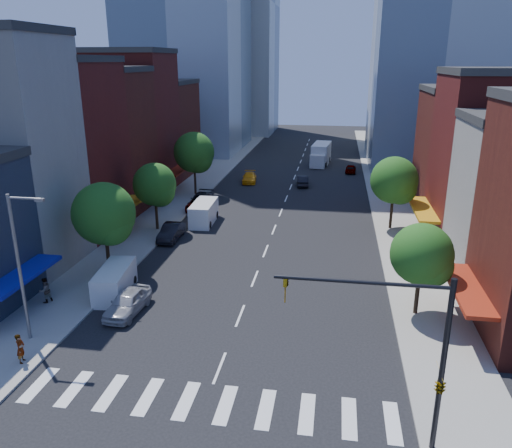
{
  "coord_description": "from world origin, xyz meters",
  "views": [
    {
      "loc": [
        5.74,
        -23.04,
        16.13
      ],
      "look_at": [
        0.35,
        10.45,
        5.0
      ],
      "focal_mm": 35.0,
      "sensor_mm": 36.0,
      "label": 1
    }
  ],
  "objects": [
    {
      "name": "parked_car_rear",
      "position": [
        -9.5,
        31.13,
        0.74
      ],
      "size": [
        2.23,
        5.14,
        1.47
      ],
      "primitive_type": "imported",
      "rotation": [
        0.0,
        0.0,
        -0.03
      ],
      "color": "black",
      "rests_on": "ground"
    },
    {
      "name": "sidewalk_right",
      "position": [
        12.5,
        40.0,
        0.07
      ],
      "size": [
        5.0,
        120.0,
        0.15
      ],
      "primitive_type": "cube",
      "color": "gray",
      "rests_on": "ground"
    },
    {
      "name": "bldg_left_5",
      "position": [
        -21.0,
        47.0,
        6.5
      ],
      "size": [
        12.0,
        10.0,
        13.0
      ],
      "primitive_type": "cube",
      "color": "#4F1913",
      "rests_on": "ground"
    },
    {
      "name": "parked_car_front",
      "position": [
        -7.5,
        5.21,
        0.78
      ],
      "size": [
        2.16,
        4.68,
        1.55
      ],
      "primitive_type": "imported",
      "rotation": [
        0.0,
        0.0,
        -0.07
      ],
      "color": "#A2A2A6",
      "rests_on": "ground"
    },
    {
      "name": "tree_right_far",
      "position": [
        11.65,
        25.92,
        4.86
      ],
      "size": [
        4.6,
        4.6,
        7.2
      ],
      "color": "black",
      "rests_on": "sidewalk_right"
    },
    {
      "name": "tree_left_far",
      "position": [
        -11.35,
        35.92,
        5.2
      ],
      "size": [
        5.0,
        5.0,
        7.75
      ],
      "color": "black",
      "rests_on": "sidewalk_left"
    },
    {
      "name": "sidewalk_left",
      "position": [
        -12.5,
        40.0,
        0.07
      ],
      "size": [
        5.0,
        120.0,
        0.15
      ],
      "primitive_type": "cube",
      "color": "gray",
      "rests_on": "ground"
    },
    {
      "name": "taxi",
      "position": [
        -5.95,
        43.82,
        0.66
      ],
      "size": [
        2.39,
        4.73,
        1.32
      ],
      "primitive_type": "imported",
      "rotation": [
        0.0,
        0.0,
        0.12
      ],
      "color": "#FFA30D",
      "rests_on": "ground"
    },
    {
      "name": "parked_car_second",
      "position": [
        -9.24,
        19.65,
        0.75
      ],
      "size": [
        1.62,
        4.54,
        1.49
      ],
      "primitive_type": "imported",
      "rotation": [
        0.0,
        0.0,
        0.01
      ],
      "color": "black",
      "rests_on": "ground"
    },
    {
      "name": "streetlight",
      "position": [
        -11.81,
        1.0,
        5.28
      ],
      "size": [
        2.25,
        0.25,
        9.0
      ],
      "color": "slate",
      "rests_on": "sidewalk_left"
    },
    {
      "name": "tower_far_w",
      "position": [
        -18.0,
        95.0,
        28.0
      ],
      "size": [
        18.0,
        18.0,
        56.0
      ],
      "primitive_type": "cube",
      "color": "#9EA5AD",
      "rests_on": "ground"
    },
    {
      "name": "box_truck",
      "position": [
        3.35,
        58.12,
        1.57
      ],
      "size": [
        3.2,
        8.46,
        3.33
      ],
      "rotation": [
        0.0,
        0.0,
        -0.1
      ],
      "color": "silver",
      "rests_on": "ground"
    },
    {
      "name": "bldg_left_4",
      "position": [
        -21.0,
        37.5,
        8.5
      ],
      "size": [
        12.0,
        9.0,
        17.0
      ],
      "primitive_type": "cube",
      "color": "#5B1715",
      "rests_on": "ground"
    },
    {
      "name": "tree_right_near",
      "position": [
        11.65,
        7.92,
        4.19
      ],
      "size": [
        4.0,
        4.0,
        6.2
      ],
      "color": "black",
      "rests_on": "sidewalk_right"
    },
    {
      "name": "cargo_van_near",
      "position": [
        -9.48,
        7.56,
        1.03
      ],
      "size": [
        2.56,
        5.09,
        2.08
      ],
      "rotation": [
        0.0,
        0.0,
        0.13
      ],
      "color": "silver",
      "rests_on": "ground"
    },
    {
      "name": "tree_left_near",
      "position": [
        -11.35,
        10.92,
        4.87
      ],
      "size": [
        4.8,
        4.8,
        7.3
      ],
      "color": "black",
      "rests_on": "sidewalk_left"
    },
    {
      "name": "bldg_right_2",
      "position": [
        21.0,
        24.0,
        7.5
      ],
      "size": [
        12.0,
        10.0,
        15.0
      ],
      "primitive_type": "cube",
      "color": "#5B1715",
      "rests_on": "ground"
    },
    {
      "name": "bldg_left_2",
      "position": [
        -21.0,
        20.5,
        8.0
      ],
      "size": [
        12.0,
        9.0,
        16.0
      ],
      "primitive_type": "cube",
      "color": "#5B1715",
      "rests_on": "ground"
    },
    {
      "name": "crosswalk",
      "position": [
        0.0,
        -3.0,
        0.01
      ],
      "size": [
        19.0,
        3.0,
        0.01
      ],
      "primitive_type": "cube",
      "color": "silver",
      "rests_on": "ground"
    },
    {
      "name": "bldg_left_3",
      "position": [
        -21.0,
        29.0,
        7.5
      ],
      "size": [
        12.0,
        8.0,
        15.0
      ],
      "primitive_type": "cube",
      "color": "#4F1913",
      "rests_on": "ground"
    },
    {
      "name": "traffic_car_far",
      "position": [
        8.1,
        52.35,
        0.63
      ],
      "size": [
        1.7,
        3.8,
        1.27
      ],
      "primitive_type": "imported",
      "rotation": [
        0.0,
        0.0,
        3.09
      ],
      "color": "#999999",
      "rests_on": "ground"
    },
    {
      "name": "pedestrian_near",
      "position": [
        -10.94,
        -1.4,
        1.01
      ],
      "size": [
        0.52,
        0.69,
        1.72
      ],
      "primitive_type": "imported",
      "rotation": [
        0.0,
        0.0,
        1.75
      ],
      "color": "#999999",
      "rests_on": "sidewalk_left"
    },
    {
      "name": "traffic_signal",
      "position": [
        9.94,
        -4.5,
        4.16
      ],
      "size": [
        7.24,
        2.24,
        8.0
      ],
      "color": "black",
      "rests_on": "sidewalk_right"
    },
    {
      "name": "traffic_car_oncoming",
      "position": [
        1.5,
        43.02,
        0.69
      ],
      "size": [
        1.86,
        4.31,
        1.38
      ],
      "primitive_type": "imported",
      "rotation": [
        0.0,
        0.0,
        3.24
      ],
      "color": "black",
      "rests_on": "ground"
    },
    {
      "name": "pedestrian_far",
      "position": [
        -13.62,
        5.51,
        1.05
      ],
      "size": [
        1.01,
        1.09,
        1.8
      ],
      "primitive_type": "imported",
      "rotation": [
        0.0,
        0.0,
        -2.06
      ],
      "color": "#999999",
      "rests_on": "sidewalk_left"
    },
    {
      "name": "parked_car_third",
      "position": [
        -9.11,
        29.54,
        0.74
      ],
      "size": [
        2.47,
        5.33,
        1.48
      ],
      "primitive_type": "imported",
      "rotation": [
        0.0,
        0.0,
        -0.0
      ],
      "color": "#999999",
      "rests_on": "ground"
    },
    {
      "name": "tree_left_mid",
      "position": [
        -11.35,
        21.92,
        4.53
      ],
      "size": [
        4.2,
        4.2,
        6.65
      ],
      "color": "black",
      "rests_on": "sidewalk_left"
    },
    {
      "name": "bldg_right_3",
      "position": [
        21.0,
        34.0,
        6.5
      ],
      "size": [
        12.0,
        10.0,
        13.0
      ],
      "primitive_type": "cube",
      "color": "#4F1913",
      "rests_on": "ground"
    },
    {
      "name": "cargo_van_far",
      "position": [
        -7.49,
        24.91,
        1.11
      ],
      "size": [
        2.32,
        5.33,
        2.24
      ],
      "rotation": [
        0.0,
        0.0,
        0.04
      ],
      "color": "white",
      "rests_on": "ground"
    },
    {
      "name": "ground",
      "position": [
        0.0,
        0.0,
        0.0
      ],
      "size": [
        220.0,
        220.0,
        0.0
      ],
      "primitive_type": "plane",
      "color": "black",
      "rests_on": "ground"
    }
  ]
}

